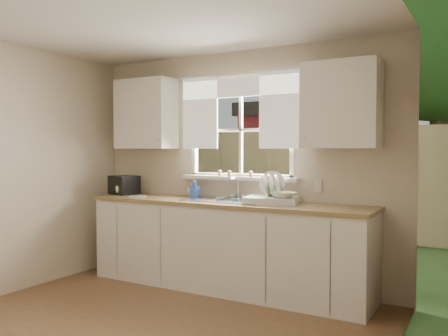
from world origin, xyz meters
The scene contains 19 objects.
room_walls centered at (0.00, -0.07, 1.24)m, with size 3.62×4.02×2.50m.
window centered at (0.00, 2.00, 1.49)m, with size 1.38×0.16×1.06m.
curtains centered at (0.00, 1.95, 1.93)m, with size 1.50×0.03×0.81m.
base_cabinets centered at (0.00, 1.68, 0.43)m, with size 3.00×0.62×0.87m, color silver.
countertop centered at (0.00, 1.68, 0.89)m, with size 3.04×0.65×0.04m, color olive.
upper_cabinet_left centered at (-1.15, 1.82, 1.85)m, with size 0.70×0.33×0.80m, color silver.
upper_cabinet_right centered at (1.15, 1.82, 1.85)m, with size 0.70×0.33×0.80m, color silver.
wall_outlet centered at (0.88, 1.99, 1.08)m, with size 0.08×0.01×0.12m, color beige.
sill_jars centered at (-0.05, 1.94, 1.18)m, with size 0.42×0.04×0.06m.
backyard centered at (0.58, 8.42, 3.46)m, with size 20.00×10.00×6.13m.
sink centered at (0.00, 1.71, 0.84)m, with size 0.88×0.52×0.40m.
dish_rack centered at (0.50, 1.71, 0.97)m, with size 0.58×0.49×0.32m.
bowl centered at (0.65, 1.66, 1.01)m, with size 0.22×0.22×0.06m, color white.
soap_bottle_a centered at (0.46, 1.79, 1.04)m, with size 0.10×0.10×0.26m, color #2C8634.
soap_bottle_b centered at (-0.46, 1.81, 1.01)m, with size 0.09×0.09×0.19m, color blue.
soap_bottle_c centered at (-0.55, 1.88, 0.98)m, with size 0.12×0.12×0.15m, color beige.
saucer centered at (-1.08, 1.57, 0.92)m, with size 0.20×0.20×0.01m, color silver.
cup centered at (-1.37, 1.64, 0.97)m, with size 0.14×0.14×0.11m, color white.
black_appliance centered at (-1.40, 1.72, 1.02)m, with size 0.30×0.26×0.22m, color black.
Camera 1 is at (2.39, -2.53, 1.44)m, focal length 38.00 mm.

